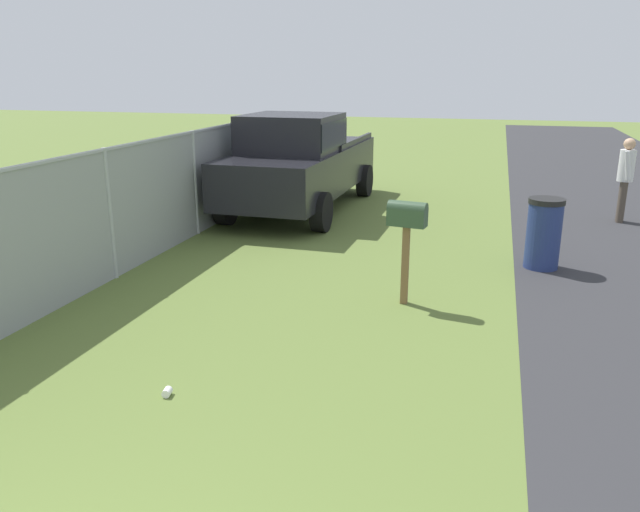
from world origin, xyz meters
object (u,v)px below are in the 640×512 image
at_px(trash_bin, 544,233).
at_px(pedestrian, 625,174).
at_px(mailbox, 407,222).
at_px(pickup_truck, 299,160).

xyz_separation_m(trash_bin, pedestrian, (3.65, -1.71, 0.42)).
height_order(mailbox, trash_bin, mailbox).
xyz_separation_m(mailbox, pickup_truck, (5.05, 3.02, 0.02)).
relative_size(pickup_truck, pedestrian, 3.34).
bearing_deg(trash_bin, pedestrian, -25.04).
bearing_deg(mailbox, pedestrian, -22.00).
height_order(mailbox, pickup_truck, pickup_truck).
bearing_deg(mailbox, pickup_truck, 40.35).
distance_m(mailbox, trash_bin, 2.84).
distance_m(trash_bin, pedestrian, 4.05).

